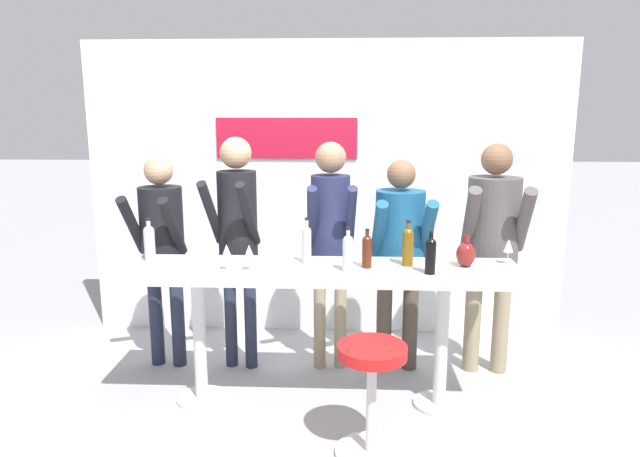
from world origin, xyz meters
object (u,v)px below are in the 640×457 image
at_px(wine_bottle_2, 367,250).
at_px(wine_bottle_5, 348,251).
at_px(person_center_left, 330,228).
at_px(bar_stool, 372,382).
at_px(person_center, 400,243).
at_px(wine_bottle_4, 408,245).
at_px(wine_glass_2, 249,252).
at_px(person_center_right, 492,234).
at_px(wine_glass_1, 227,252).
at_px(person_left, 237,224).
at_px(wine_bottle_1, 431,254).
at_px(decorative_vase, 466,254).
at_px(wine_glass_0, 508,246).
at_px(tasting_table, 319,287).
at_px(person_far_left, 162,238).
at_px(wine_bottle_3, 307,243).
at_px(wine_bottle_0, 149,241).

xyz_separation_m(wine_bottle_2, wine_bottle_5, (-0.13, -0.10, 0.01)).
height_order(person_center_left, wine_bottle_5, person_center_left).
distance_m(bar_stool, person_center, 1.34).
height_order(wine_bottle_4, wine_glass_2, wine_bottle_4).
relative_size(person_center_right, wine_glass_2, 10.23).
bearing_deg(wine_glass_1, person_center, 29.19).
xyz_separation_m(bar_stool, person_center_right, (0.96, 1.18, 0.65)).
relative_size(person_left, person_center_left, 1.02).
distance_m(wine_bottle_1, decorative_vase, 0.33).
distance_m(wine_bottle_4, wine_glass_0, 0.70).
bearing_deg(wine_glass_0, tasting_table, -173.80).
height_order(person_far_left, decorative_vase, person_far_left).
bearing_deg(wine_bottle_3, wine_bottle_1, -15.30).
bearing_deg(wine_bottle_4, person_left, 158.88).
bearing_deg(wine_bottle_4, person_center, 90.88).
bearing_deg(wine_glass_2, wine_bottle_3, 28.70).
bearing_deg(wine_bottle_3, wine_glass_1, -159.36).
xyz_separation_m(wine_bottle_3, wine_bottle_4, (0.69, -0.03, 0.00)).
bearing_deg(person_center_left, wine_bottle_0, -163.51).
xyz_separation_m(wine_bottle_1, wine_bottle_4, (-0.13, 0.20, 0.01)).
bearing_deg(wine_bottle_3, tasting_table, -46.44).
height_order(wine_bottle_2, wine_glass_2, wine_bottle_2).
relative_size(wine_glass_0, wine_glass_2, 1.00).
height_order(wine_bottle_4, wine_bottle_5, wine_bottle_4).
relative_size(person_far_left, wine_glass_0, 9.65).
relative_size(wine_bottle_4, wine_glass_2, 1.79).
distance_m(tasting_table, person_far_left, 1.40).
height_order(person_center_right, wine_bottle_0, person_center_right).
height_order(wine_bottle_3, decorative_vase, wine_bottle_3).
bearing_deg(wine_bottle_5, wine_glass_0, 12.09).
bearing_deg(person_far_left, bar_stool, -30.51).
bearing_deg(wine_bottle_3, wine_bottle_0, 179.08).
bearing_deg(wine_bottle_3, person_far_left, 158.25).
bearing_deg(person_center_right, wine_bottle_0, -164.75).
relative_size(tasting_table, person_left, 1.47).
relative_size(person_far_left, wine_bottle_2, 6.38).
bearing_deg(wine_bottle_3, person_center_right, 18.84).
xyz_separation_m(person_center_left, wine_bottle_3, (-0.15, -0.49, -0.01)).
height_order(person_far_left, person_center, person_far_left).
relative_size(person_left, wine_glass_2, 10.48).
distance_m(person_far_left, wine_bottle_2, 1.69).
bearing_deg(decorative_vase, tasting_table, -176.45).
relative_size(person_center_left, decorative_vase, 8.26).
bearing_deg(wine_bottle_4, wine_bottle_0, 178.60).
xyz_separation_m(person_center_left, wine_bottle_0, (-1.26, -0.47, -0.01)).
height_order(person_left, wine_bottle_4, person_left).
relative_size(wine_bottle_0, wine_glass_1, 1.73).
bearing_deg(person_center, wine_bottle_1, -83.15).
xyz_separation_m(person_center_left, person_center, (0.54, -0.01, -0.12)).
xyz_separation_m(wine_bottle_4, wine_glass_1, (-1.22, -0.17, -0.02)).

